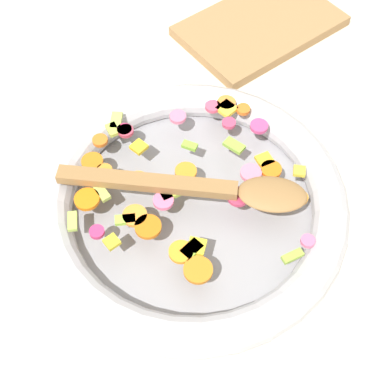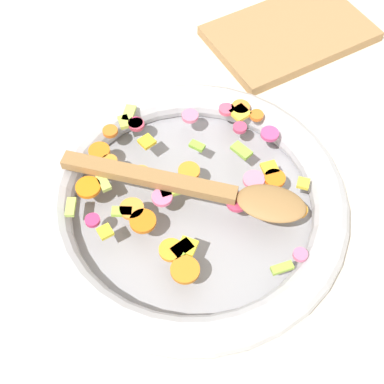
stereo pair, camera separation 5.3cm
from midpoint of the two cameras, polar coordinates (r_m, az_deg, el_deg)
name	(u,v)px [view 2 (the right image)]	position (r m, az deg, el deg)	size (l,w,h in m)	color
ground_plane	(192,212)	(0.75, 2.03, -2.23)	(4.00, 4.00, 0.00)	beige
skillet	(192,203)	(0.73, 2.08, -1.33)	(0.43, 0.43, 0.05)	gray
chopped_vegetables	(182,178)	(0.72, 1.03, 1.40)	(0.32, 0.34, 0.01)	orange
wooden_spoon	(208,190)	(0.69, 3.87, 0.11)	(0.26, 0.26, 0.01)	olive
cutting_board	(290,34)	(1.00, 11.96, 16.14)	(0.27, 0.18, 0.02)	#9E7547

